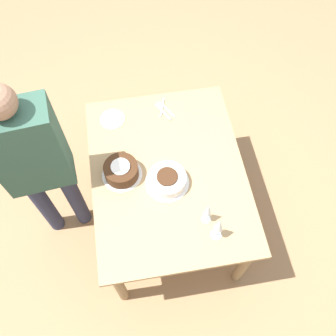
{
  "coord_description": "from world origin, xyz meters",
  "views": [
    {
      "loc": [
        1.15,
        -0.19,
        2.88
      ],
      "look_at": [
        0.0,
        0.0,
        0.8
      ],
      "focal_mm": 40.0,
      "sensor_mm": 36.0,
      "label": 1
    }
  ],
  "objects": [
    {
      "name": "cake_front_chocolate",
      "position": [
        -0.03,
        -0.3,
        0.8
      ],
      "size": [
        0.26,
        0.26,
        0.11
      ],
      "color": "white",
      "rests_on": "dining_table"
    },
    {
      "name": "dessert_plate_left",
      "position": [
        -0.48,
        -0.32,
        0.75
      ],
      "size": [
        0.17,
        0.17,
        0.01
      ],
      "color": "silver",
      "rests_on": "dining_table"
    },
    {
      "name": "dining_table",
      "position": [
        0.0,
        0.0,
        0.63
      ],
      "size": [
        1.31,
        1.0,
        0.75
      ],
      "color": "tan",
      "rests_on": "ground_plane"
    },
    {
      "name": "wine_glass_far",
      "position": [
        0.36,
        0.17,
        0.88
      ],
      "size": [
        0.06,
        0.06,
        0.2
      ],
      "color": "silver",
      "rests_on": "dining_table"
    },
    {
      "name": "person_cutting",
      "position": [
        -0.08,
        -0.79,
        0.97
      ],
      "size": [
        0.26,
        0.42,
        1.6
      ],
      "rotation": [
        0.0,
        0.0,
        1.67
      ],
      "color": "#2D334C",
      "rests_on": "ground_plane"
    },
    {
      "name": "ground_plane",
      "position": [
        0.0,
        0.0,
        0.0
      ],
      "size": [
        12.0,
        12.0,
        0.0
      ],
      "primitive_type": "plane",
      "color": "#A87F56"
    },
    {
      "name": "fork_pile",
      "position": [
        -0.5,
        0.05,
        0.75
      ],
      "size": [
        0.21,
        0.13,
        0.01
      ],
      "color": "silver",
      "rests_on": "dining_table"
    },
    {
      "name": "wine_glass_near",
      "position": [
        0.47,
        0.21,
        0.9
      ],
      "size": [
        0.07,
        0.07,
        0.23
      ],
      "color": "silver",
      "rests_on": "dining_table"
    },
    {
      "name": "cake_center_white",
      "position": [
        0.08,
        -0.02,
        0.79
      ],
      "size": [
        0.28,
        0.28,
        0.09
      ],
      "color": "white",
      "rests_on": "dining_table"
    }
  ]
}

